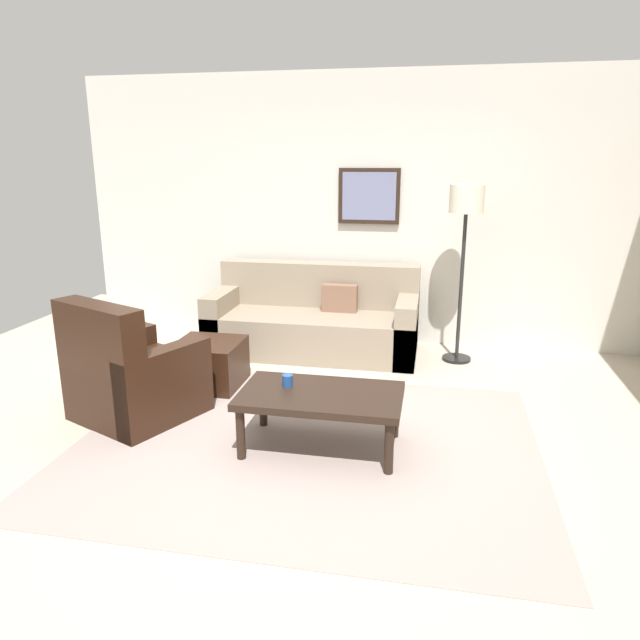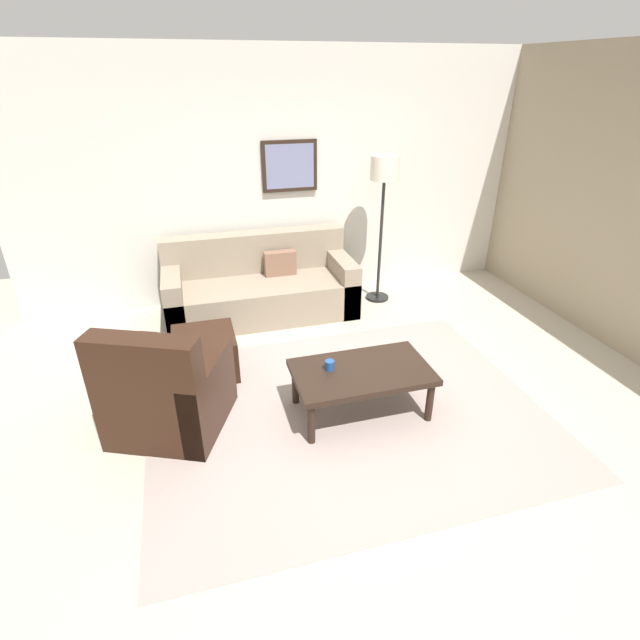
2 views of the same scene
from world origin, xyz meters
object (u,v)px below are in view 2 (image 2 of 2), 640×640
(armchair_leather, at_px, (166,397))
(lamp_standing, at_px, (384,184))
(framed_artwork, at_px, (290,166))
(ottoman, at_px, (205,354))
(coffee_table, at_px, (362,375))
(couch_main, at_px, (260,287))
(cup, at_px, (330,365))

(armchair_leather, height_order, lamp_standing, lamp_standing)
(lamp_standing, bearing_deg, framed_artwork, 153.52)
(ottoman, bearing_deg, coffee_table, -38.62)
(couch_main, distance_m, ottoman, 1.37)
(lamp_standing, bearing_deg, cup, -121.66)
(couch_main, distance_m, cup, 2.07)
(armchair_leather, distance_m, framed_artwork, 3.07)
(couch_main, relative_size, cup, 25.88)
(coffee_table, relative_size, cup, 13.50)
(ottoman, distance_m, coffee_table, 1.53)
(armchair_leather, height_order, cup, armchair_leather)
(framed_artwork, bearing_deg, couch_main, -139.66)
(ottoman, distance_m, lamp_standing, 2.71)
(armchair_leather, relative_size, coffee_table, 0.96)
(coffee_table, relative_size, framed_artwork, 1.73)
(ottoman, xyz_separation_m, lamp_standing, (2.16, 1.11, 1.21))
(couch_main, xyz_separation_m, armchair_leather, (-1.05, -1.93, 0.01))
(cup, height_order, framed_artwork, framed_artwork)
(cup, relative_size, lamp_standing, 0.05)
(couch_main, distance_m, framed_artwork, 1.42)
(armchair_leather, bearing_deg, cup, -5.48)
(cup, bearing_deg, armchair_leather, 174.52)
(ottoman, bearing_deg, lamp_standing, 27.12)
(lamp_standing, xyz_separation_m, framed_artwork, (-0.96, 0.48, 0.15))
(armchair_leather, xyz_separation_m, cup, (1.27, -0.12, 0.14))
(cup, distance_m, framed_artwork, 2.72)
(couch_main, relative_size, ottoman, 3.76)
(ottoman, xyz_separation_m, cup, (0.94, -0.88, 0.25))
(coffee_table, distance_m, lamp_standing, 2.50)
(coffee_table, xyz_separation_m, lamp_standing, (0.98, 2.05, 1.05))
(couch_main, bearing_deg, armchair_leather, -118.46)
(ottoman, height_order, framed_artwork, framed_artwork)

